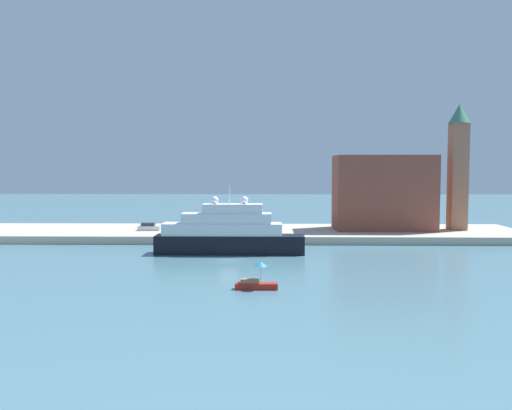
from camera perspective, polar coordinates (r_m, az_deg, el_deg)
ground at (r=77.99m, az=-2.97°, el=-5.99°), size 400.00×400.00×0.00m
quay_dock at (r=104.70m, az=-1.90°, el=-3.04°), size 110.00×22.30×1.43m
large_yacht at (r=84.06m, az=-3.05°, el=-3.09°), size 23.42×4.18×10.84m
small_motorboat at (r=59.77m, az=0.02°, el=-8.16°), size 4.76×1.49×3.10m
harbor_building at (r=107.39m, az=13.50°, el=1.31°), size 19.05×10.01×14.56m
bell_tower at (r=110.93m, az=20.87°, el=4.31°), size 4.13×4.13×24.48m
parked_car at (r=105.22m, az=-11.39°, el=-2.34°), size 4.29×1.61×1.49m
person_figure at (r=101.02m, az=-8.93°, el=-2.47°), size 0.36×0.36×1.74m
mooring_bollard at (r=95.11m, az=-4.05°, el=-3.14°), size 0.37×0.37×0.61m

